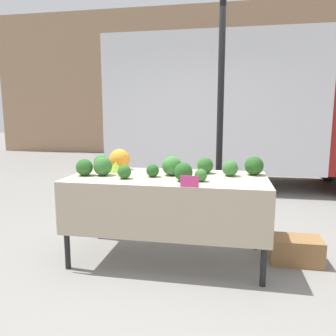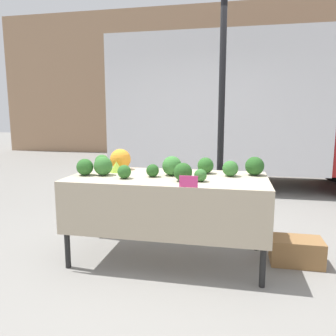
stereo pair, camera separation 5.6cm
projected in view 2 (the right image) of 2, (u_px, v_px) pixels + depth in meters
ground_plane at (168, 258)px, 3.22m from camera, size 40.00×40.00×0.00m
building_facade at (218, 82)px, 11.24m from camera, size 16.00×0.60×4.99m
tent_pole at (221, 120)px, 3.57m from camera, size 0.07×0.07×2.67m
parked_truck at (242, 110)px, 6.37m from camera, size 5.24×1.87×2.80m
market_table at (167, 188)px, 3.04m from camera, size 1.84×0.88×0.82m
orange_cauliflower at (120, 159)px, 3.46m from camera, size 0.22×0.22×0.22m
romanesco_head at (117, 167)px, 3.31m from camera, size 0.14×0.14×0.11m
broccoli_head_0 at (102, 162)px, 3.50m from camera, size 0.15×0.15×0.15m
broccoli_head_1 at (85, 167)px, 3.13m from camera, size 0.16×0.16×0.16m
broccoli_head_2 at (124, 172)px, 2.97m from camera, size 0.12×0.12×0.12m
broccoli_head_3 at (183, 172)px, 2.85m from camera, size 0.16×0.16×0.16m
broccoli_head_4 at (172, 166)px, 3.12m from camera, size 0.19×0.19×0.19m
broccoli_head_5 at (153, 171)px, 3.05m from camera, size 0.12×0.12×0.12m
broccoli_head_6 at (206, 165)px, 3.23m from camera, size 0.16×0.16×0.16m
broccoli_head_7 at (103, 166)px, 3.13m from camera, size 0.18×0.18×0.18m
broccoli_head_8 at (200, 175)px, 2.84m from camera, size 0.11×0.11×0.11m
broccoli_head_9 at (255, 166)px, 3.13m from camera, size 0.18×0.18×0.18m
broccoli_head_10 at (230, 168)px, 3.08m from camera, size 0.15×0.15×0.15m
price_sign at (188, 181)px, 2.62m from camera, size 0.15×0.01×0.09m
produce_crate at (296, 251)px, 3.09m from camera, size 0.47×0.29×0.24m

